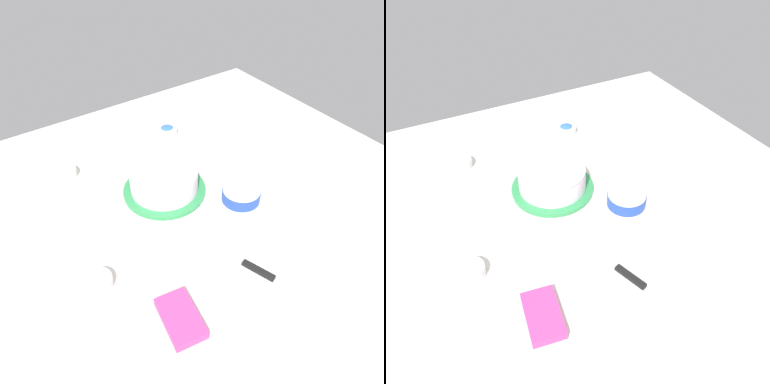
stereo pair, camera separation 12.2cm
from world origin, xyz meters
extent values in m
plane|color=silver|center=(0.00, 0.00, 0.00)|extent=(1.54, 1.54, 0.00)
cylinder|color=#339351|center=(0.13, 0.08, 0.01)|extent=(0.28, 0.28, 0.01)
cylinder|color=brown|center=(0.13, 0.08, 0.04)|extent=(0.20, 0.20, 0.05)
cylinder|color=white|center=(0.13, 0.08, 0.05)|extent=(0.22, 0.22, 0.06)
ellipsoid|color=white|center=(0.13, 0.08, 0.09)|extent=(0.22, 0.22, 0.03)
cylinder|color=white|center=(-0.06, -0.09, 0.04)|extent=(0.12, 0.12, 0.09)
cylinder|color=#2347B2|center=(-0.06, -0.09, 0.04)|extent=(0.12, 0.12, 0.04)
cylinder|color=white|center=(-0.06, -0.09, 0.08)|extent=(0.10, 0.10, 0.01)
cube|color=silver|center=(-0.18, 0.08, 0.01)|extent=(0.14, 0.07, 0.00)
cube|color=black|center=(-0.29, 0.05, 0.01)|extent=(0.10, 0.05, 0.01)
cylinder|color=white|center=(0.41, 0.33, 0.02)|extent=(0.09, 0.09, 0.03)
cylinder|color=green|center=(0.41, 0.33, 0.01)|extent=(0.08, 0.08, 0.01)
ellipsoid|color=green|center=(0.41, 0.33, 0.02)|extent=(0.07, 0.07, 0.02)
cylinder|color=white|center=(-0.09, 0.42, 0.02)|extent=(0.08, 0.08, 0.03)
cylinder|color=#B251C6|center=(-0.09, 0.42, 0.01)|extent=(0.07, 0.07, 0.01)
ellipsoid|color=#B251C6|center=(-0.09, 0.42, 0.02)|extent=(0.06, 0.06, 0.02)
cylinder|color=white|center=(0.43, -0.12, 0.02)|extent=(0.08, 0.08, 0.03)
cylinder|color=blue|center=(0.43, -0.12, 0.02)|extent=(0.07, 0.07, 0.01)
ellipsoid|color=blue|center=(0.43, -0.12, 0.03)|extent=(0.06, 0.06, 0.02)
cube|color=#E53D8E|center=(-0.29, 0.30, 0.01)|extent=(0.15, 0.10, 0.02)
camera|label=1|loc=(-0.70, 0.55, 0.84)|focal=35.41mm
camera|label=2|loc=(-0.77, 0.45, 0.84)|focal=35.41mm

